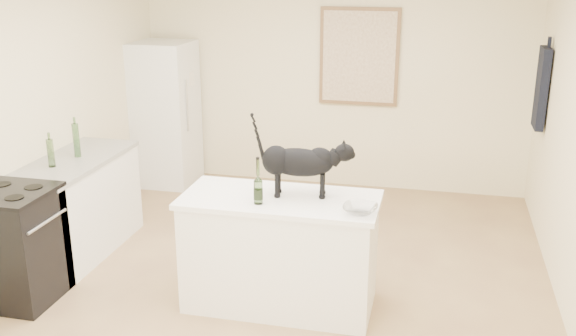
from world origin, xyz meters
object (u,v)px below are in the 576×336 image
(stove, at_px, (16,247))
(wine_bottle, at_px, (258,184))
(glass_bowl, at_px, (360,209))
(fridge, at_px, (165,114))
(black_cat, at_px, (299,166))

(stove, bearing_deg, wine_bottle, 6.94)
(wine_bottle, xyz_separation_m, glass_bowl, (0.75, -0.02, -0.13))
(stove, height_order, fridge, fridge)
(stove, relative_size, black_cat, 1.33)
(stove, bearing_deg, fridge, 90.00)
(fridge, bearing_deg, wine_bottle, -54.64)
(wine_bottle, bearing_deg, glass_bowl, -1.47)
(wine_bottle, distance_m, glass_bowl, 0.76)
(black_cat, relative_size, glass_bowl, 2.77)
(fridge, height_order, wine_bottle, fridge)
(black_cat, bearing_deg, glass_bowl, -35.11)
(stove, relative_size, wine_bottle, 2.90)
(wine_bottle, bearing_deg, stove, -173.06)
(stove, distance_m, black_cat, 2.33)
(black_cat, distance_m, glass_bowl, 0.60)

